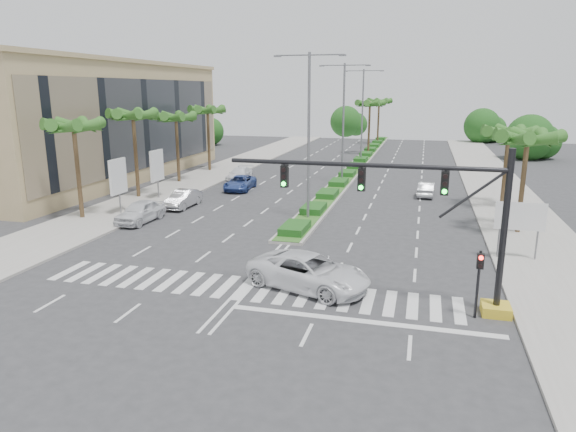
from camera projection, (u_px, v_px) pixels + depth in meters
name	position (u px, v px, depth m)	size (l,w,h in m)	color
ground	(245.00, 289.00, 25.13)	(160.00, 160.00, 0.00)	#333335
footpath_right	(514.00, 213.00, 40.09)	(6.00, 120.00, 0.15)	gray
footpath_left	(163.00, 193.00, 47.66)	(6.00, 120.00, 0.15)	gray
median	(360.00, 163.00, 67.32)	(2.20, 75.00, 0.20)	gray
median_grass	(360.00, 162.00, 67.30)	(1.80, 75.00, 0.04)	#2D5E20
building	(95.00, 123.00, 54.55)	(12.00, 36.00, 12.00)	tan
signal_gantry	(448.00, 234.00, 21.99)	(12.60, 1.20, 7.20)	gold
pedestrian_signal	(479.00, 273.00, 21.36)	(0.28, 0.36, 3.00)	black
direction_sign	(520.00, 219.00, 28.68)	(2.70, 0.11, 3.40)	slate
billboard_near	(118.00, 177.00, 39.28)	(0.18, 2.10, 4.35)	slate
billboard_far	(157.00, 166.00, 44.91)	(0.18, 2.10, 4.35)	slate
palm_left_near	(74.00, 129.00, 37.01)	(4.57, 4.68, 7.55)	brown
palm_left_mid	(133.00, 118.00, 44.42)	(4.57, 4.68, 7.95)	brown
palm_left_far	(176.00, 120.00, 52.07)	(4.57, 4.68, 7.35)	brown
palm_left_end	(208.00, 112.00, 59.48)	(4.57, 4.68, 7.75)	brown
palm_right_near	(527.00, 142.00, 33.16)	(4.57, 4.68, 7.05)	brown
palm_right_far	(509.00, 136.00, 40.74)	(4.57, 4.68, 6.75)	brown
palm_median_a	(370.00, 106.00, 75.01)	(4.57, 4.68, 8.05)	brown
palm_median_b	(379.00, 103.00, 89.08)	(4.57, 4.68, 8.05)	brown
streetlight_near	(309.00, 128.00, 36.63)	(5.10, 0.25, 12.00)	slate
streetlight_mid	(343.00, 117.00, 51.64)	(5.10, 0.25, 12.00)	slate
streetlight_far	(362.00, 110.00, 66.65)	(5.10, 0.25, 12.00)	slate
car_parked_a	(140.00, 211.00, 37.51)	(1.89, 4.69, 1.60)	silver
car_parked_b	(183.00, 199.00, 42.27)	(1.51, 4.33, 1.43)	#AFAEB3
car_parked_c	(240.00, 183.00, 49.56)	(2.29, 4.96, 1.38)	#2E468E
car_parked_d	(240.00, 174.00, 54.36)	(2.00, 4.91, 1.43)	white
car_crossing	(309.00, 272.00, 24.98)	(2.83, 6.13, 1.70)	white
car_right	(426.00, 189.00, 46.65)	(1.39, 3.98, 1.31)	silver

